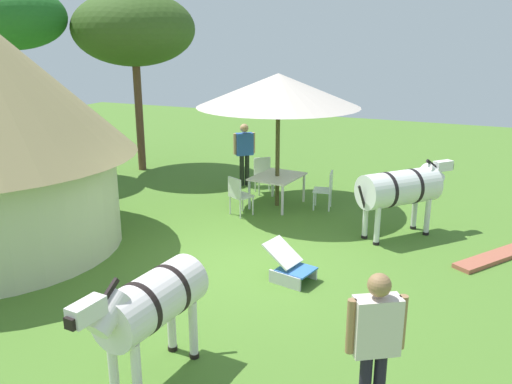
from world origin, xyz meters
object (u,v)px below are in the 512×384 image
striped_lounge_chair (291,266)px  patio_chair_west_end (238,193)px  guest_beside_umbrella (244,149)px  patio_chair_east_end (326,188)px  patio_chair_near_lawn (263,173)px  acacia_tree_right_background (11,18)px  zebra_nearest_camera (401,188)px  shade_umbrella (278,90)px  patio_dining_table (277,179)px  acacia_tree_left_background (134,29)px  zebra_by_umbrella (150,304)px  standing_watcher (376,337)px

striped_lounge_chair → patio_chair_west_end: bearing=-127.5°
guest_beside_umbrella → patio_chair_east_end: bearing=115.5°
patio_chair_near_lawn → acacia_tree_right_background: (-1.47, 6.60, 3.86)m
patio_chair_east_end → acacia_tree_right_background: bearing=84.4°
patio_chair_west_end → striped_lounge_chair: 3.47m
zebra_nearest_camera → shade_umbrella: bearing=-155.7°
shade_umbrella → patio_dining_table: bearing=172.9°
acacia_tree_left_background → acacia_tree_right_background: (-2.21, 2.26, 0.29)m
zebra_nearest_camera → acacia_tree_left_background: size_ratio=0.37×
acacia_tree_right_background → zebra_nearest_camera: bearing=-91.7°
zebra_by_umbrella → patio_dining_table: bearing=-75.8°
shade_umbrella → acacia_tree_right_background: acacia_tree_right_background is taller
patio_dining_table → zebra_by_umbrella: zebra_by_umbrella is taller
patio_chair_east_end → shade_umbrella: bearing=90.0°
acacia_tree_left_background → acacia_tree_right_background: acacia_tree_right_background is taller
acacia_tree_left_background → acacia_tree_right_background: 3.17m
zebra_by_umbrella → acacia_tree_left_background: size_ratio=0.41×
striped_lounge_chair → acacia_tree_left_background: bearing=-116.0°
patio_chair_west_end → patio_chair_near_lawn: (1.95, 0.23, 0.00)m
patio_dining_table → zebra_by_umbrella: 6.96m
standing_watcher → acacia_tree_left_background: acacia_tree_left_background is taller
acacia_tree_right_background → patio_chair_east_end: bearing=-84.7°
zebra_by_umbrella → acacia_tree_left_background: 10.99m
acacia_tree_right_background → guest_beside_umbrella: bearing=-72.2°
patio_dining_table → striped_lounge_chair: bearing=-155.0°
patio_chair_near_lawn → striped_lounge_chair: bearing=78.5°
shade_umbrella → guest_beside_umbrella: bearing=48.5°
patio_chair_west_end → acacia_tree_left_background: bearing=176.1°
striped_lounge_chair → acacia_tree_left_background: size_ratio=0.17×
guest_beside_umbrella → acacia_tree_left_background: size_ratio=0.33×
guest_beside_umbrella → zebra_nearest_camera: bearing=112.0°
patio_chair_east_end → standing_watcher: bearing=-170.4°
patio_chair_east_end → standing_watcher: 7.29m
patio_chair_east_end → zebra_by_umbrella: 7.09m
patio_chair_east_end → zebra_by_umbrella: (-7.07, -0.01, 0.47)m
shade_umbrella → guest_beside_umbrella: (1.31, 1.48, -1.73)m
patio_chair_near_lawn → zebra_by_umbrella: bearing=64.0°
standing_watcher → zebra_by_umbrella: standing_watcher is taller
guest_beside_umbrella → acacia_tree_right_background: size_ratio=0.32×
patio_chair_west_end → acacia_tree_left_background: size_ratio=0.17×
shade_umbrella → acacia_tree_left_background: bearing=72.2°
patio_chair_west_end → standing_watcher: standing_watcher is taller
patio_chair_west_end → striped_lounge_chair: patio_chair_west_end is taller
standing_watcher → acacia_tree_left_background: size_ratio=0.34×
standing_watcher → zebra_nearest_camera: standing_watcher is taller
patio_dining_table → guest_beside_umbrella: guest_beside_umbrella is taller
zebra_nearest_camera → patio_chair_west_end: bearing=-136.7°
patio_dining_table → patio_chair_east_end: size_ratio=1.52×
patio_dining_table → patio_chair_near_lawn: 1.18m
shade_umbrella → zebra_by_umbrella: 7.17m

